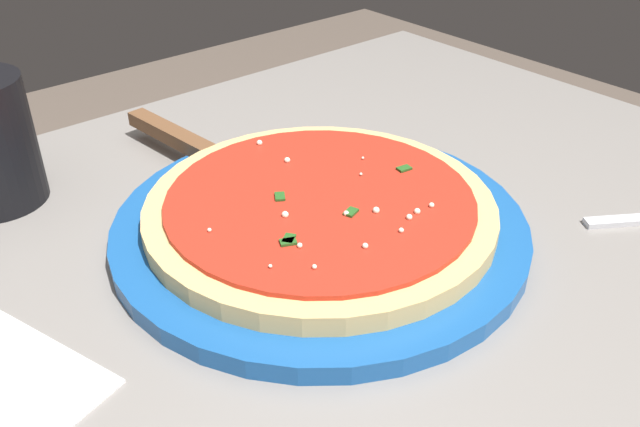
{
  "coord_description": "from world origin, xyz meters",
  "views": [
    {
      "loc": [
        -0.25,
        -0.33,
        1.1
      ],
      "look_at": [
        0.05,
        0.02,
        0.8
      ],
      "focal_mm": 37.96,
      "sensor_mm": 36.0,
      "label": 1
    }
  ],
  "objects": [
    {
      "name": "restaurant_table",
      "position": [
        0.0,
        0.0,
        0.62
      ],
      "size": [
        1.01,
        0.71,
        0.78
      ],
      "color": "black",
      "rests_on": "ground_plane"
    },
    {
      "name": "pizza",
      "position": [
        0.05,
        0.02,
        0.81
      ],
      "size": [
        0.28,
        0.28,
        0.02
      ],
      "color": "#DBB26B",
      "rests_on": "serving_plate"
    },
    {
      "name": "serving_plate",
      "position": [
        0.05,
        0.02,
        0.79
      ],
      "size": [
        0.34,
        0.34,
        0.02
      ],
      "primitive_type": "cylinder",
      "color": "#195199",
      "rests_on": "restaurant_table"
    },
    {
      "name": "pizza_server",
      "position": [
        0.03,
        0.18,
        0.8
      ],
      "size": [
        0.08,
        0.22,
        0.01
      ],
      "color": "silver",
      "rests_on": "serving_plate"
    }
  ]
}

